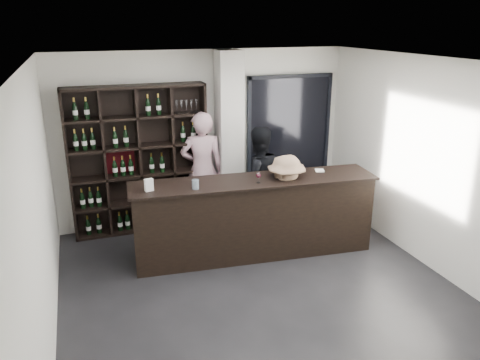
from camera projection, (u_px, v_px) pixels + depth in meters
name	position (u px, v px, depth m)	size (l,w,h in m)	color
floor	(264.00, 296.00, 5.99)	(5.00, 5.50, 0.01)	black
wine_shelf	(139.00, 160.00, 7.53)	(2.20, 0.35, 2.40)	black
structural_column	(229.00, 139.00, 7.84)	(0.40, 0.40, 2.90)	silver
glass_panel	(289.00, 134.00, 8.42)	(1.60, 0.08, 2.10)	black
tasting_counter	(254.00, 217.00, 6.88)	(3.57, 0.73, 1.18)	black
taster_pink	(202.00, 170.00, 7.77)	(0.72, 0.47, 1.96)	#CEA1AD
taster_black	(257.00, 181.00, 7.55)	(0.86, 0.67, 1.77)	black
customer	(285.00, 205.00, 6.92)	(0.98, 0.56, 1.51)	#8E7058
wine_glass	(259.00, 177.00, 6.54)	(0.07, 0.07, 0.17)	white
spit_cup	(195.00, 184.00, 6.31)	(0.10, 0.10, 0.13)	#AEC6D9
napkin_stack	(320.00, 170.00, 7.07)	(0.13, 0.13, 0.02)	white
card_stand	(149.00, 185.00, 6.23)	(0.11, 0.06, 0.17)	white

